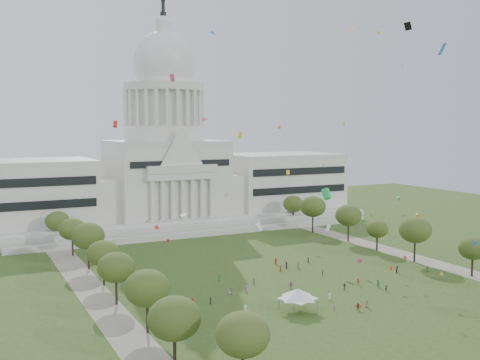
% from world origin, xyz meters
% --- Properties ---
extents(ground, '(400.00, 400.00, 0.00)m').
position_xyz_m(ground, '(0.00, 0.00, 0.00)').
color(ground, '#354C1C').
rests_on(ground, ground).
extents(capitol, '(160.00, 64.50, 91.30)m').
position_xyz_m(capitol, '(0.00, 113.59, 22.30)').
color(capitol, beige).
rests_on(capitol, ground).
extents(path_left, '(8.00, 160.00, 0.04)m').
position_xyz_m(path_left, '(-48.00, 30.00, 0.02)').
color(path_left, gray).
rests_on(path_left, ground).
extents(path_right, '(8.00, 160.00, 0.04)m').
position_xyz_m(path_right, '(48.00, 30.00, 0.02)').
color(path_right, gray).
rests_on(path_right, ground).
extents(row_tree_l_0, '(8.85, 8.85, 12.59)m').
position_xyz_m(row_tree_l_0, '(-45.26, -21.68, 8.95)').
color(row_tree_l_0, black).
rests_on(row_tree_l_0, ground).
extents(row_tree_l_1, '(8.86, 8.86, 12.59)m').
position_xyz_m(row_tree_l_1, '(-44.07, -2.96, 8.95)').
color(row_tree_l_1, black).
rests_on(row_tree_l_1, ground).
extents(row_tree_r_1, '(7.58, 7.58, 10.78)m').
position_xyz_m(row_tree_r_1, '(46.22, -1.75, 7.66)').
color(row_tree_r_1, black).
rests_on(row_tree_r_1, ground).
extents(row_tree_l_2, '(8.42, 8.42, 11.97)m').
position_xyz_m(row_tree_l_2, '(-45.04, 17.30, 8.51)').
color(row_tree_l_2, black).
rests_on(row_tree_l_2, ground).
extents(row_tree_r_2, '(9.55, 9.55, 13.58)m').
position_xyz_m(row_tree_r_2, '(44.17, 17.44, 9.66)').
color(row_tree_r_2, black).
rests_on(row_tree_r_2, ground).
extents(row_tree_l_3, '(8.12, 8.12, 11.55)m').
position_xyz_m(row_tree_l_3, '(-44.09, 33.92, 8.21)').
color(row_tree_l_3, black).
rests_on(row_tree_l_3, ground).
extents(row_tree_r_3, '(7.01, 7.01, 9.98)m').
position_xyz_m(row_tree_r_3, '(44.40, 34.48, 7.08)').
color(row_tree_r_3, black).
rests_on(row_tree_r_3, ground).
extents(row_tree_l_4, '(9.29, 9.29, 13.21)m').
position_xyz_m(row_tree_l_4, '(-44.08, 52.42, 9.39)').
color(row_tree_l_4, black).
rests_on(row_tree_l_4, ground).
extents(row_tree_r_4, '(9.19, 9.19, 13.06)m').
position_xyz_m(row_tree_r_4, '(44.76, 50.04, 9.29)').
color(row_tree_r_4, black).
rests_on(row_tree_r_4, ground).
extents(row_tree_l_5, '(8.33, 8.33, 11.85)m').
position_xyz_m(row_tree_l_5, '(-45.22, 71.01, 8.42)').
color(row_tree_l_5, black).
rests_on(row_tree_l_5, ground).
extents(row_tree_r_5, '(9.82, 9.82, 13.96)m').
position_xyz_m(row_tree_r_5, '(43.49, 70.19, 9.93)').
color(row_tree_r_5, black).
rests_on(row_tree_r_5, ground).
extents(row_tree_l_6, '(8.19, 8.19, 11.64)m').
position_xyz_m(row_tree_l_6, '(-46.87, 89.14, 8.27)').
color(row_tree_l_6, black).
rests_on(row_tree_l_6, ground).
extents(row_tree_r_6, '(8.42, 8.42, 11.97)m').
position_xyz_m(row_tree_r_6, '(45.96, 88.13, 8.51)').
color(row_tree_r_6, black).
rests_on(row_tree_r_6, ground).
extents(near_tree_0, '(8.47, 8.47, 12.04)m').
position_xyz_m(near_tree_0, '(-38.00, -32.00, 8.56)').
color(near_tree_0, black).
rests_on(near_tree_0, ground).
extents(event_tent, '(11.55, 11.55, 5.07)m').
position_xyz_m(event_tent, '(-10.89, -4.96, 3.93)').
color(event_tent, '#4C4C4C').
rests_on(event_tent, ground).
extents(person_0, '(0.96, 0.79, 1.69)m').
position_xyz_m(person_0, '(39.09, 7.04, 0.84)').
color(person_0, '#33723F').
rests_on(person_0, ground).
extents(person_2, '(1.08, 0.86, 1.94)m').
position_xyz_m(person_2, '(30.78, 9.95, 0.97)').
color(person_2, '#26262B').
rests_on(person_2, ground).
extents(person_3, '(1.25, 1.28, 1.83)m').
position_xyz_m(person_3, '(13.53, 5.10, 0.91)').
color(person_3, '#B21E1E').
rests_on(person_3, ground).
extents(person_4, '(1.00, 1.22, 1.82)m').
position_xyz_m(person_4, '(7.98, 3.41, 0.91)').
color(person_4, '#33723F').
rests_on(person_4, ground).
extents(person_5, '(1.73, 1.35, 1.75)m').
position_xyz_m(person_5, '(-3.08, 10.47, 0.87)').
color(person_5, '#994C8C').
rests_on(person_5, ground).
extents(person_6, '(0.62, 0.91, 1.78)m').
position_xyz_m(person_6, '(4.09, -9.83, 0.89)').
color(person_6, olive).
rests_on(person_6, ground).
extents(person_7, '(0.66, 0.65, 1.47)m').
position_xyz_m(person_7, '(-3.59, -8.27, 0.74)').
color(person_7, '#994C8C').
rests_on(person_7, ground).
extents(person_8, '(0.80, 0.60, 1.48)m').
position_xyz_m(person_8, '(-19.31, 11.87, 0.74)').
color(person_8, silver).
rests_on(person_8, ground).
extents(person_9, '(0.80, 1.19, 1.68)m').
position_xyz_m(person_9, '(15.96, -2.60, 0.84)').
color(person_9, '#26262B').
rests_on(person_9, ground).
extents(person_10, '(0.84, 1.11, 1.68)m').
position_xyz_m(person_10, '(10.89, 16.95, 0.84)').
color(person_10, '#33723F').
rests_on(person_10, ground).
extents(person_11, '(1.59, 1.39, 1.65)m').
position_xyz_m(person_11, '(1.19, -10.42, 0.83)').
color(person_11, '#B21E1E').
rests_on(person_11, ground).
extents(distant_crowd, '(59.59, 35.57, 1.92)m').
position_xyz_m(distant_crowd, '(-13.03, 15.30, 0.86)').
color(distant_crowd, '#26262B').
rests_on(distant_crowd, ground).
extents(kite_swarm, '(83.23, 107.44, 62.43)m').
position_xyz_m(kite_swarm, '(-3.28, 7.06, 30.39)').
color(kite_swarm, yellow).
rests_on(kite_swarm, ground).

